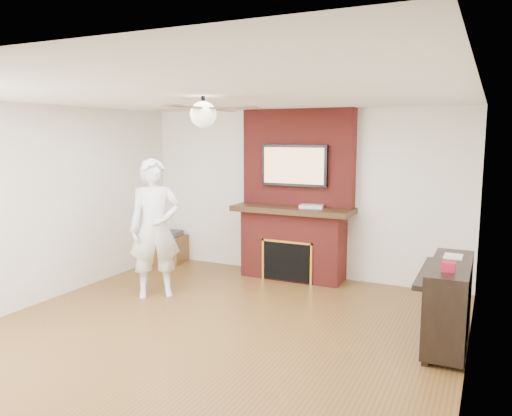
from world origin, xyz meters
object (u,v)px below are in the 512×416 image
at_px(person, 155,228).
at_px(piano, 448,301).
at_px(fireplace, 295,212).
at_px(side_table, 170,248).

bearing_deg(person, piano, -39.80).
height_order(fireplace, side_table, fireplace).
bearing_deg(side_table, piano, -25.22).
bearing_deg(piano, person, -179.98).
xyz_separation_m(fireplace, side_table, (-2.20, -0.07, -0.75)).
height_order(fireplace, piano, fireplace).
relative_size(fireplace, person, 1.37).
bearing_deg(fireplace, person, -129.18).
relative_size(person, side_table, 3.42).
relative_size(fireplace, piano, 1.91).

